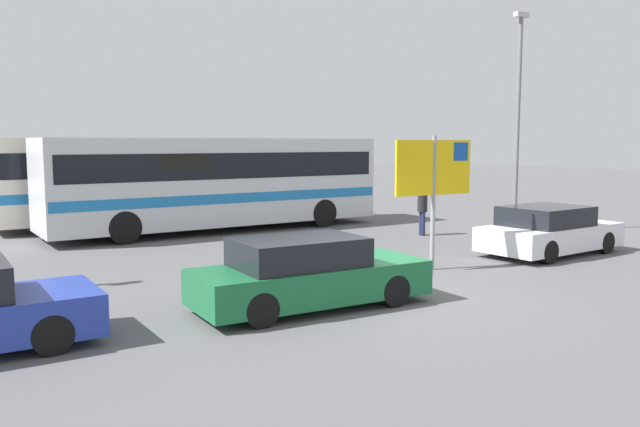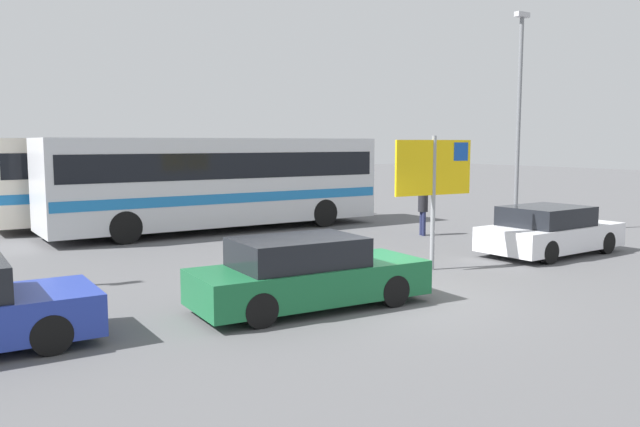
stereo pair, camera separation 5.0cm
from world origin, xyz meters
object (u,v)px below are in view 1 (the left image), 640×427
object	(u,v)px
ferry_sign	(435,173)
car_green	(308,274)
bus_front_coach	(217,179)
car_white	(549,231)
bus_rear_coach	(157,176)
pedestrian_crossing_lot	(422,207)

from	to	relation	value
ferry_sign	car_green	bearing A→B (deg)	-158.70
bus_front_coach	ferry_sign	size ratio (longest dim) A/B	3.62
car_white	ferry_sign	bearing A→B (deg)	175.15
ferry_sign	bus_rear_coach	bearing A→B (deg)	105.22
car_white	car_green	xyz separation A→B (m)	(-8.55, -1.17, -0.00)
pedestrian_crossing_lot	car_green	bearing A→B (deg)	-125.48
bus_front_coach	bus_rear_coach	size ratio (longest dim) A/B	1.00
car_white	pedestrian_crossing_lot	size ratio (longest dim) A/B	2.64
car_green	pedestrian_crossing_lot	distance (m)	9.91
bus_rear_coach	ferry_sign	xyz separation A→B (m)	(2.40, -12.48, 0.54)
bus_rear_coach	car_green	distance (m)	14.04
ferry_sign	car_white	size ratio (longest dim) A/B	0.75
bus_front_coach	bus_rear_coach	bearing A→B (deg)	105.86
pedestrian_crossing_lot	ferry_sign	bearing A→B (deg)	-110.56
bus_front_coach	pedestrian_crossing_lot	distance (m)	7.05
bus_rear_coach	car_green	xyz separation A→B (m)	(-2.05, -13.84, -1.15)
bus_rear_coach	pedestrian_crossing_lot	world-z (taller)	bus_rear_coach
bus_front_coach	car_white	size ratio (longest dim) A/B	2.71
pedestrian_crossing_lot	bus_front_coach	bearing A→B (deg)	155.93
car_green	car_white	bearing A→B (deg)	11.00
bus_front_coach	car_white	xyz separation A→B (m)	(5.56, -9.35, -1.15)
car_white	car_green	distance (m)	8.63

